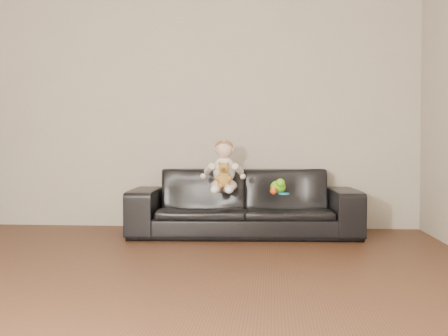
# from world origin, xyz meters

# --- Properties ---
(floor) EXTENTS (5.50, 5.50, 0.00)m
(floor) POSITION_xyz_m (0.00, 0.00, 0.00)
(floor) COLOR #472919
(floor) RESTS_ON ground
(wall_back) EXTENTS (5.00, 0.00, 5.00)m
(wall_back) POSITION_xyz_m (0.00, 2.75, 1.30)
(wall_back) COLOR #B3A996
(wall_back) RESTS_ON ground
(sofa) EXTENTS (2.09, 0.91, 0.60)m
(sofa) POSITION_xyz_m (0.81, 2.25, 0.30)
(sofa) COLOR black
(sofa) RESTS_ON floor
(baby) EXTENTS (0.32, 0.40, 0.47)m
(baby) POSITION_xyz_m (0.64, 2.14, 0.60)
(baby) COLOR beige
(baby) RESTS_ON sofa
(teddy_bear) EXTENTS (0.13, 0.14, 0.22)m
(teddy_bear) POSITION_xyz_m (0.65, 2.00, 0.56)
(teddy_bear) COLOR #AA7A30
(teddy_bear) RESTS_ON sofa
(toy_green) EXTENTS (0.16, 0.18, 0.11)m
(toy_green) POSITION_xyz_m (1.12, 2.10, 0.45)
(toy_green) COLOR #67CE18
(toy_green) RESTS_ON sofa
(toy_rattle) EXTENTS (0.08, 0.08, 0.06)m
(toy_rattle) POSITION_xyz_m (1.08, 1.97, 0.42)
(toy_rattle) COLOR #D14918
(toy_rattle) RESTS_ON sofa
(toy_blue_disc) EXTENTS (0.13, 0.13, 0.01)m
(toy_blue_disc) POSITION_xyz_m (1.17, 2.01, 0.40)
(toy_blue_disc) COLOR #1B95D8
(toy_blue_disc) RESTS_ON sofa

